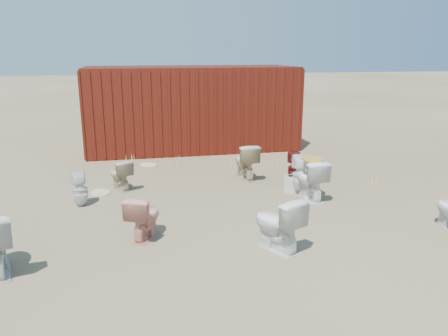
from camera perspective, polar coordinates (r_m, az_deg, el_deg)
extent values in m
plane|color=brown|center=(8.37, 0.87, -4.68)|extent=(100.00, 100.00, 0.00)
cube|color=#480E0C|center=(13.10, -4.29, 7.85)|extent=(6.00, 2.40, 2.40)
imported|color=#E39483|center=(6.88, -10.40, -6.26)|extent=(0.66, 0.80, 0.71)
imported|color=white|center=(6.40, 6.98, -7.21)|extent=(0.76, 0.92, 0.82)
imported|color=#5F1210|center=(9.68, 9.25, -0.02)|extent=(0.35, 0.36, 0.69)
imported|color=silver|center=(8.58, -18.32, -2.70)|extent=(0.35, 0.35, 0.64)
imported|color=#BEAA8B|center=(9.38, -13.40, -0.85)|extent=(0.60, 0.73, 0.65)
imported|color=beige|center=(9.89, 2.81, 0.87)|extent=(0.51, 0.83, 0.82)
imported|color=white|center=(8.67, 11.29, -1.49)|extent=(0.48, 0.81, 0.81)
imported|color=white|center=(9.02, 9.94, -0.86)|extent=(0.42, 0.43, 0.78)
ellipsoid|color=gold|center=(8.56, 11.43, 1.19)|extent=(0.41, 0.51, 0.02)
cube|color=silver|center=(9.16, 9.51, -1.99)|extent=(0.52, 0.26, 0.35)
ellipsoid|color=beige|center=(9.33, -15.85, -3.11)|extent=(0.52, 0.59, 0.02)
ellipsoid|color=beige|center=(11.34, -9.85, 0.42)|extent=(0.58, 0.59, 0.02)
cone|color=tan|center=(11.24, -12.28, 0.88)|extent=(0.36, 0.36, 0.29)
cone|color=tan|center=(11.06, 1.50, 1.01)|extent=(0.32, 0.32, 0.29)
cone|color=tan|center=(11.23, 6.65, 1.10)|extent=(0.36, 0.36, 0.29)
cone|color=tan|center=(11.31, -6.42, 1.05)|extent=(0.30, 0.30, 0.23)
cone|color=tan|center=(11.89, 3.04, 2.01)|extent=(0.34, 0.34, 0.30)
cone|color=tan|center=(10.05, 18.79, -1.40)|extent=(0.28, 0.28, 0.24)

